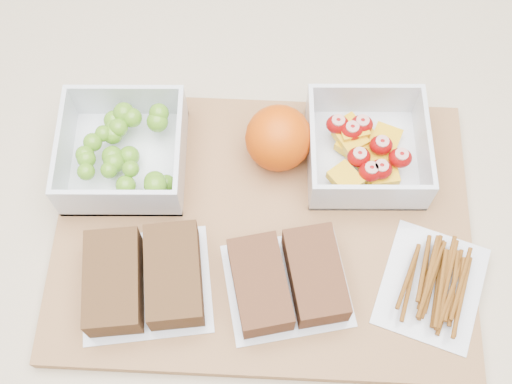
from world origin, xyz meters
TOP-DOWN VIEW (x-y plane):
  - ground at (0.00, 0.00)m, footprint 4.00×4.00m
  - counter at (0.00, 0.00)m, footprint 1.20×0.90m
  - cutting_board at (0.02, -0.02)m, footprint 0.43×0.32m
  - grape_container at (-0.13, 0.05)m, footprint 0.12×0.12m
  - fruit_container at (0.12, 0.06)m, footprint 0.12×0.12m
  - orange at (0.03, 0.06)m, footprint 0.07×0.07m
  - sandwich_bag_left at (-0.10, -0.08)m, footprint 0.13×0.12m
  - sandwich_bag_center at (0.04, -0.09)m, footprint 0.13×0.12m
  - pretzel_bag at (0.18, -0.08)m, footprint 0.13×0.14m

SIDE VIEW (x-z plane):
  - ground at x=0.00m, z-range 0.00..0.00m
  - counter at x=0.00m, z-range 0.00..0.90m
  - cutting_board at x=0.02m, z-range 0.90..0.92m
  - pretzel_bag at x=0.18m, z-range 0.92..0.94m
  - sandwich_bag_center at x=0.04m, z-range 0.92..0.95m
  - sandwich_bag_left at x=-0.10m, z-range 0.92..0.95m
  - fruit_container at x=0.12m, z-range 0.91..0.96m
  - grape_container at x=-0.13m, z-range 0.91..0.97m
  - orange at x=0.03m, z-range 0.92..0.98m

